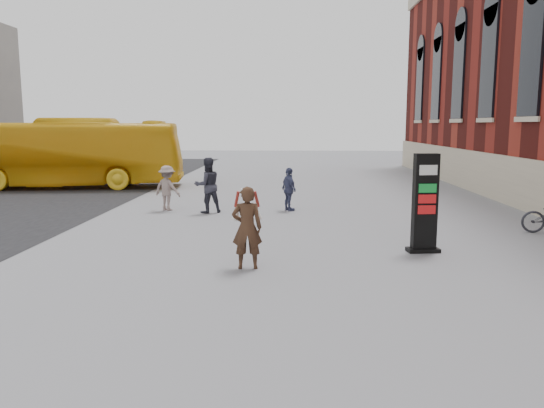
{
  "coord_description": "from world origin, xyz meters",
  "views": [
    {
      "loc": [
        1.34,
        -10.84,
        2.97
      ],
      "look_at": [
        0.9,
        0.85,
        1.21
      ],
      "focal_mm": 35.0,
      "sensor_mm": 36.0,
      "label": 1
    }
  ],
  "objects_px": {
    "woman": "(247,227)",
    "pedestrian_a": "(208,185)",
    "info_pylon": "(425,203)",
    "pedestrian_b": "(167,188)",
    "bus": "(55,153)",
    "pedestrian_c": "(289,189)"
  },
  "relations": [
    {
      "from": "bus",
      "to": "pedestrian_a",
      "type": "xyz_separation_m",
      "value": [
        8.3,
        -6.88,
        -0.7
      ]
    },
    {
      "from": "bus",
      "to": "pedestrian_c",
      "type": "xyz_separation_m",
      "value": [
        11.05,
        -6.38,
        -0.88
      ]
    },
    {
      "from": "woman",
      "to": "pedestrian_a",
      "type": "height_order",
      "value": "pedestrian_a"
    },
    {
      "from": "pedestrian_b",
      "to": "pedestrian_c",
      "type": "distance_m",
      "value": 4.23
    },
    {
      "from": "pedestrian_c",
      "to": "bus",
      "type": "bearing_deg",
      "value": 31.59
    },
    {
      "from": "pedestrian_a",
      "to": "pedestrian_c",
      "type": "xyz_separation_m",
      "value": [
        2.75,
        0.51,
        -0.19
      ]
    },
    {
      "from": "info_pylon",
      "to": "bus",
      "type": "height_order",
      "value": "bus"
    },
    {
      "from": "pedestrian_a",
      "to": "pedestrian_b",
      "type": "relative_size",
      "value": 1.2
    },
    {
      "from": "info_pylon",
      "to": "bus",
      "type": "distance_m",
      "value": 18.79
    },
    {
      "from": "info_pylon",
      "to": "woman",
      "type": "relative_size",
      "value": 1.34
    },
    {
      "from": "info_pylon",
      "to": "pedestrian_a",
      "type": "relative_size",
      "value": 1.24
    },
    {
      "from": "pedestrian_a",
      "to": "pedestrian_c",
      "type": "bearing_deg",
      "value": 162.89
    },
    {
      "from": "info_pylon",
      "to": "pedestrian_a",
      "type": "xyz_separation_m",
      "value": [
        -5.94,
        5.38,
        -0.22
      ]
    },
    {
      "from": "woman",
      "to": "pedestrian_c",
      "type": "xyz_separation_m",
      "value": [
        0.82,
        7.47,
        -0.13
      ]
    },
    {
      "from": "bus",
      "to": "pedestrian_b",
      "type": "height_order",
      "value": "bus"
    },
    {
      "from": "info_pylon",
      "to": "pedestrian_b",
      "type": "relative_size",
      "value": 1.48
    },
    {
      "from": "woman",
      "to": "pedestrian_a",
      "type": "relative_size",
      "value": 0.92
    },
    {
      "from": "woman",
      "to": "pedestrian_a",
      "type": "xyz_separation_m",
      "value": [
        -1.93,
        6.96,
        0.05
      ]
    },
    {
      "from": "pedestrian_b",
      "to": "pedestrian_a",
      "type": "bearing_deg",
      "value": -171.53
    },
    {
      "from": "bus",
      "to": "pedestrian_a",
      "type": "bearing_deg",
      "value": -136.71
    },
    {
      "from": "pedestrian_a",
      "to": "info_pylon",
      "type": "bearing_deg",
      "value": 110.36
    },
    {
      "from": "woman",
      "to": "bus",
      "type": "relative_size",
      "value": 0.15
    }
  ]
}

